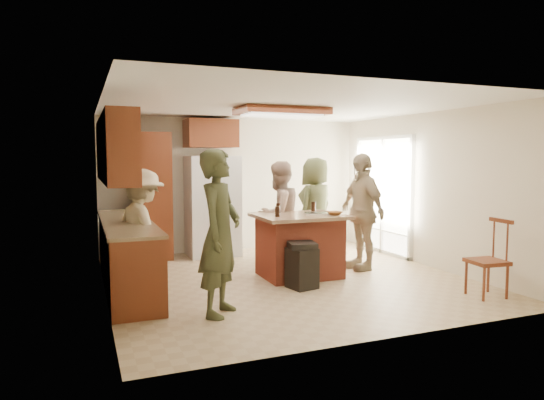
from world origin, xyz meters
name	(u,v)px	position (x,y,z in m)	size (l,w,h in m)	color
room_shell	(448,201)	(4.37, 1.64, 0.87)	(8.00, 5.20, 5.00)	tan
person_front_left	(220,233)	(-1.33, -1.17, 0.93)	(0.68, 0.50, 1.86)	#3E4226
person_behind_left	(279,215)	(0.18, 0.75, 0.86)	(0.83, 0.51, 1.71)	tan
person_behind_right	(316,208)	(1.09, 1.25, 0.89)	(0.87, 0.56, 1.77)	#3C4126
person_side_right	(362,211)	(1.37, 0.19, 0.92)	(1.08, 0.55, 1.84)	tan
person_counter	(142,230)	(-2.01, 0.21, 0.81)	(1.05, 0.49, 1.62)	tan
left_cabinetry	(123,218)	(-2.24, 0.40, 0.96)	(0.64, 3.00, 2.30)	maroon
back_wall_units	(168,180)	(-1.33, 2.20, 1.38)	(1.80, 0.60, 2.45)	maroon
refrigerator	(213,206)	(-0.55, 2.12, 0.90)	(0.90, 0.76, 1.80)	white
kitchen_island	(299,245)	(0.24, 0.10, 0.47)	(1.28, 1.03, 0.93)	#A53F2A
island_items	(314,212)	(0.46, 0.04, 0.97)	(1.01, 0.71, 0.15)	silver
trash_bin	(302,265)	(0.00, -0.51, 0.32)	(0.42, 0.42, 0.63)	black
spindle_chair	(488,261)	(2.04, -1.75, 0.45)	(0.46, 0.46, 0.99)	maroon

